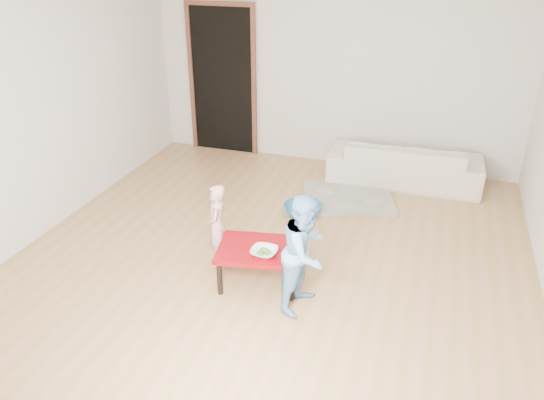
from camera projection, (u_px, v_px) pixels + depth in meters
The scene contains 13 objects.
floor at pixel (278, 248), 5.46m from camera, with size 5.00×5.00×0.01m, color #A78347.
back_wall at pixel (335, 70), 7.01m from camera, with size 5.00×0.02×2.60m, color silver.
left_wall at pixel (52, 104), 5.57m from camera, with size 0.02×5.00×2.60m, color silver.
doorway at pixel (223, 82), 7.56m from camera, with size 1.02×0.08×2.11m, color brown, non-canonical shape.
sofa at pixel (404, 163), 6.79m from camera, with size 1.91×0.74×0.56m, color beige.
cushion at pixel (365, 153), 6.72m from camera, with size 0.40×0.36×0.11m, color orange.
red_table at pixel (259, 265), 4.85m from camera, with size 0.74×0.55×0.37m, color maroon, non-canonical shape.
bowl at pixel (264, 252), 4.65m from camera, with size 0.23×0.23×0.06m, color white.
broccoli at pixel (264, 252), 4.65m from camera, with size 0.12×0.12×0.06m, color #2D5919, non-canonical shape.
child_pink at pixel (216, 226), 5.04m from camera, with size 0.30×0.20×0.83m, color #D66272.
child_blue at pixel (305, 252), 4.40m from camera, with size 0.51×0.40×1.05m, color #6ABCF5.
basin at pixel (303, 210), 6.07m from camera, with size 0.44×0.44×0.14m, color teal.
blanket at pixel (348, 198), 6.45m from camera, with size 1.06×0.88×0.05m, color #AAA396, non-canonical shape.
Camera 1 is at (1.37, -4.46, 2.88)m, focal length 35.00 mm.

